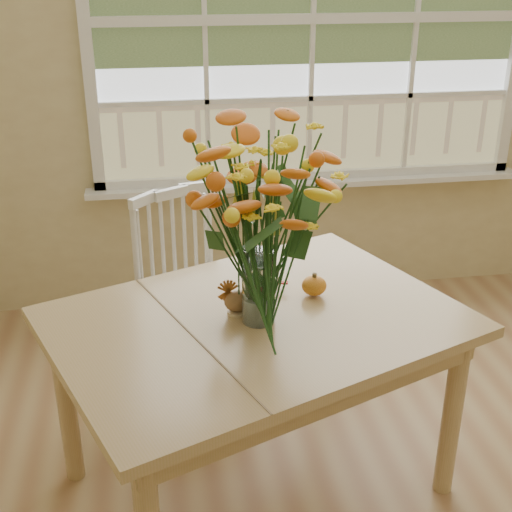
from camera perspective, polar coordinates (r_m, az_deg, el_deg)
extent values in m
cube|color=tan|center=(3.72, 4.53, 16.10)|extent=(4.00, 0.02, 2.70)
cube|color=silver|center=(3.69, 4.70, 19.15)|extent=(2.20, 0.00, 1.60)
cube|color=white|center=(3.81, 4.45, 6.07)|extent=(2.42, 0.12, 0.03)
cube|color=tan|center=(2.35, 0.08, -5.54)|extent=(1.61, 1.40, 0.04)
cube|color=tan|center=(2.39, 0.08, -7.00)|extent=(1.46, 1.24, 0.10)
cylinder|color=tan|center=(2.67, -15.51, -11.71)|extent=(0.07, 0.07, 0.68)
cylinder|color=tan|center=(2.62, 16.03, -12.59)|extent=(0.07, 0.07, 0.68)
cylinder|color=tan|center=(3.10, 5.63, -5.47)|extent=(0.07, 0.07, 0.68)
cube|color=white|center=(3.05, -5.02, -4.10)|extent=(0.56, 0.56, 0.05)
cube|color=white|center=(3.07, -6.86, 0.99)|extent=(0.39, 0.24, 0.48)
cylinder|color=white|center=(2.98, -5.84, -9.95)|extent=(0.03, 0.03, 0.41)
cylinder|color=white|center=(3.20, -8.85, -7.46)|extent=(0.03, 0.03, 0.41)
cylinder|color=white|center=(3.13, -0.79, -7.92)|extent=(0.03, 0.03, 0.41)
cylinder|color=white|center=(3.34, -4.01, -5.71)|extent=(0.03, 0.03, 0.41)
cylinder|color=white|center=(2.26, 0.22, -2.61)|extent=(0.11, 0.11, 0.25)
ellipsoid|color=#C35D16|center=(2.48, 4.86, -2.55)|extent=(0.09, 0.09, 0.07)
cylinder|color=#CCB78C|center=(2.36, -1.54, -4.66)|extent=(0.07, 0.07, 0.01)
ellipsoid|color=brown|center=(2.34, -1.55, -3.78)|extent=(0.10, 0.07, 0.08)
ellipsoid|color=#38160F|center=(2.51, 0.49, -2.22)|extent=(0.07, 0.07, 0.06)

